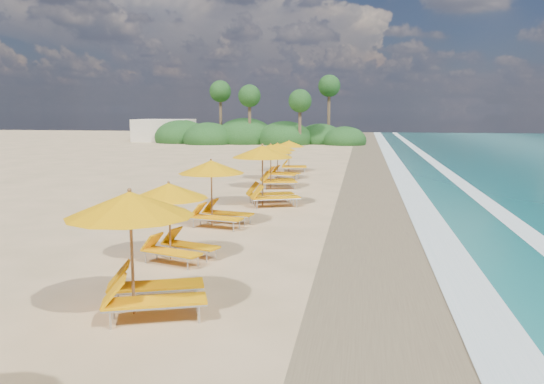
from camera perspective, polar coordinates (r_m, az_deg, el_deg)
The scene contains 12 objects.
ground at distance 19.09m, azimuth -0.00°, elevation -3.56°, with size 160.00×160.00×0.00m, color #D7AE7E.
wet_sand at distance 18.86m, azimuth 12.10°, elevation -3.89°, with size 4.00×160.00×0.01m, color #867450.
surf_foam at distance 19.18m, azimuth 20.20°, elevation -3.96°, with size 4.00×160.00×0.01m.
station_2 at distance 11.04m, azimuth -13.51°, elevation -5.30°, with size 3.27×3.21×2.54m.
station_3 at distance 14.80m, azimuth -10.21°, elevation -2.52°, with size 2.75×2.69×2.16m.
station_4 at distance 19.03m, azimuth -5.88°, elevation 0.40°, with size 2.86×2.74×2.36m.
station_5 at distance 22.92m, azimuth -0.51°, elevation 2.22°, with size 3.41×3.37×2.63m.
station_6 at distance 28.11m, azimuth 0.23°, elevation 3.08°, with size 2.92×2.83×2.33m.
station_7 at distance 31.62m, azimuth 0.87°, elevation 3.53°, with size 2.66×2.56×2.17m.
station_8 at distance 35.69m, azimuth 2.05°, elevation 4.03°, with size 2.41×2.27×2.08m.
treeline at distance 65.30m, azimuth -2.03°, elevation 5.98°, with size 25.80×8.80×9.74m.
beach_building at distance 71.03m, azimuth -11.26°, elevation 6.36°, with size 7.00×5.00×2.80m, color beige.
Camera 1 is at (3.08, -18.40, 4.04)m, focal length 35.86 mm.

